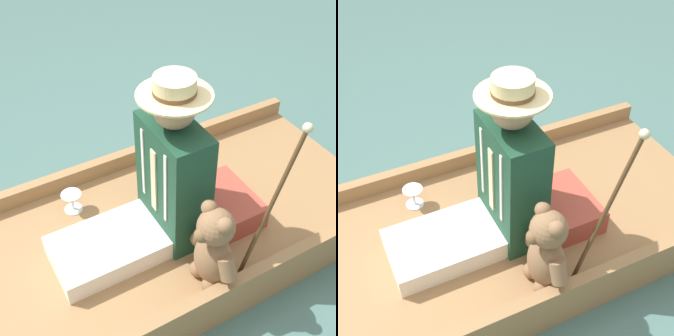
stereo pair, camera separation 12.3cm
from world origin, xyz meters
TOP-DOWN VIEW (x-y plane):
  - ground_plane at (0.00, 0.00)m, footprint 16.00×16.00m
  - punt_boat at (0.00, 0.00)m, footprint 1.13×2.69m
  - seat_cushion at (-0.09, -0.47)m, footprint 0.39×0.28m
  - seated_person at (-0.04, -0.08)m, footprint 0.39×0.81m
  - teddy_bear at (-0.41, -0.16)m, footprint 0.32×0.19m
  - wine_glass at (0.34, 0.24)m, footprint 0.11×0.11m
  - walking_cane at (-0.47, -0.43)m, footprint 0.04×0.27m

SIDE VIEW (x-z plane):
  - ground_plane at x=0.00m, z-range 0.00..0.00m
  - punt_boat at x=0.00m, z-range -0.04..0.21m
  - seat_cushion at x=-0.09m, z-range 0.16..0.29m
  - wine_glass at x=0.34m, z-range 0.18..0.30m
  - teddy_bear at x=-0.41m, z-range 0.14..0.60m
  - seated_person at x=-0.04m, z-range 0.03..0.93m
  - walking_cane at x=-0.47m, z-range 0.23..1.03m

